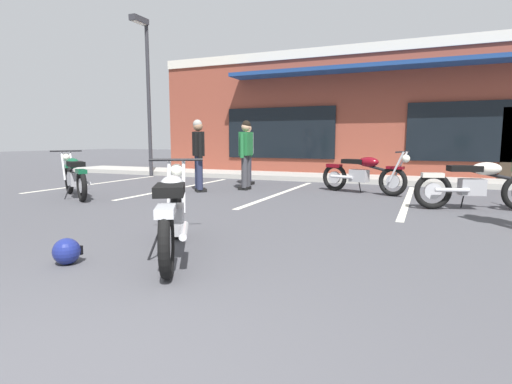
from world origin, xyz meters
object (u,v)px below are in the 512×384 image
parking_lot_lamp_post (146,76)px  motorcycle_foreground_classic (172,211)px  person_by_back_row (198,151)px  motorcycle_black_cruiser (478,184)px  motorcycle_red_sportbike (363,173)px  person_in_black_shirt (246,151)px  helmet_on_pavement (67,251)px  motorcycle_blue_standard (74,176)px  person_in_shorts_foreground (248,150)px

parking_lot_lamp_post → motorcycle_foreground_classic: bearing=-50.6°
motorcycle_foreground_classic → parking_lot_lamp_post: parking_lot_lamp_post is taller
person_by_back_row → motorcycle_black_cruiser: bearing=-2.6°
person_by_back_row → parking_lot_lamp_post: 5.24m
motorcycle_red_sportbike → person_in_black_shirt: person_in_black_shirt is taller
helmet_on_pavement → motorcycle_blue_standard: bearing=136.4°
motorcycle_foreground_classic → motorcycle_black_cruiser: (3.26, 4.36, 0.00)m
motorcycle_foreground_classic → motorcycle_red_sportbike: same height
motorcycle_foreground_classic → person_by_back_row: person_by_back_row is taller
person_in_black_shirt → parking_lot_lamp_post: parking_lot_lamp_post is taller
helmet_on_pavement → parking_lot_lamp_post: bearing=123.5°
motorcycle_black_cruiser → person_in_black_shirt: size_ratio=1.23×
motorcycle_black_cruiser → parking_lot_lamp_post: parking_lot_lamp_post is taller
motorcycle_foreground_classic → motorcycle_blue_standard: 5.20m
motorcycle_blue_standard → person_in_shorts_foreground: size_ratio=1.10×
helmet_on_pavement → person_in_black_shirt: bearing=98.1°
motorcycle_red_sportbike → motorcycle_blue_standard: bearing=-151.0°
motorcycle_black_cruiser → parking_lot_lamp_post: size_ratio=0.41×
motorcycle_foreground_classic → motorcycle_blue_standard: same height
motorcycle_red_sportbike → helmet_on_pavement: size_ratio=7.82×
motorcycle_foreground_classic → person_in_black_shirt: size_ratio=1.12×
motorcycle_red_sportbike → parking_lot_lamp_post: bearing=167.0°
person_in_shorts_foreground → helmet_on_pavement: bearing=-79.6°
motorcycle_blue_standard → helmet_on_pavement: motorcycle_blue_standard is taller
person_by_back_row → person_in_black_shirt: bearing=42.8°
motorcycle_black_cruiser → person_in_shorts_foreground: bearing=158.3°
motorcycle_blue_standard → parking_lot_lamp_post: parking_lot_lamp_post is taller
person_in_black_shirt → helmet_on_pavement: person_in_black_shirt is taller
motorcycle_foreground_classic → parking_lot_lamp_post: size_ratio=0.37×
motorcycle_foreground_classic → motorcycle_red_sportbike: size_ratio=0.92×
motorcycle_blue_standard → person_in_shorts_foreground: person_in_shorts_foreground is taller
person_by_back_row → parking_lot_lamp_post: (-3.70, 2.90, 2.32)m
person_by_back_row → parking_lot_lamp_post: bearing=141.9°
motorcycle_black_cruiser → helmet_on_pavement: bearing=-128.4°
motorcycle_foreground_classic → person_in_black_shirt: person_in_black_shirt is taller
motorcycle_blue_standard → parking_lot_lamp_post: (-1.78, 4.74, 2.81)m
motorcycle_red_sportbike → motorcycle_blue_standard: size_ratio=1.10×
motorcycle_red_sportbike → helmet_on_pavement: bearing=-105.9°
person_by_back_row → person_in_shorts_foreground: bearing=77.5°
motorcycle_foreground_classic → person_by_back_row: bearing=118.2°
motorcycle_black_cruiser → parking_lot_lamp_post: (-9.43, 3.16, 2.81)m
person_in_black_shirt → helmet_on_pavement: 6.21m
person_in_black_shirt → person_by_back_row: (-0.85, -0.79, 0.00)m
motorcycle_red_sportbike → person_in_shorts_foreground: bearing=168.5°
motorcycle_red_sportbike → person_by_back_row: bearing=-161.3°
motorcycle_black_cruiser → person_by_back_row: 5.76m
motorcycle_foreground_classic → person_by_back_row: 5.26m
motorcycle_blue_standard → parking_lot_lamp_post: bearing=110.6°
person_in_black_shirt → person_by_back_row: bearing=-137.2°
motorcycle_foreground_classic → motorcycle_blue_standard: bearing=147.7°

